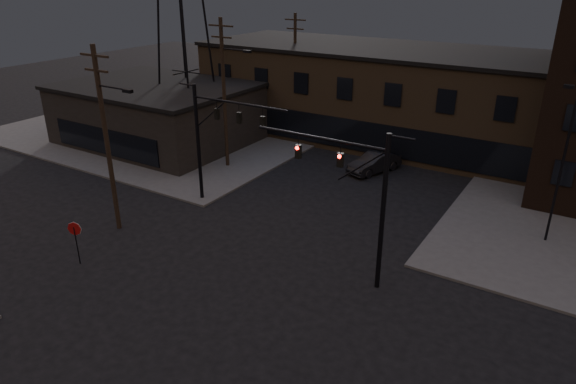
{
  "coord_description": "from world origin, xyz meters",
  "views": [
    {
      "loc": [
        14.28,
        -16.28,
        14.62
      ],
      "look_at": [
        0.66,
        5.4,
        3.5
      ],
      "focal_mm": 32.0,
      "sensor_mm": 36.0,
      "label": 1
    }
  ],
  "objects_px": {
    "traffic_signal_near": "(362,192)",
    "car_crossing": "(374,163)",
    "traffic_signal_far": "(212,133)",
    "stop_sign": "(75,233)"
  },
  "relations": [
    {
      "from": "stop_sign",
      "to": "car_crossing",
      "type": "xyz_separation_m",
      "value": [
        7.96,
        21.2,
        -1.08
      ]
    },
    {
      "from": "traffic_signal_near",
      "to": "car_crossing",
      "type": "bearing_deg",
      "value": 110.13
    },
    {
      "from": "traffic_signal_far",
      "to": "traffic_signal_near",
      "type": "bearing_deg",
      "value": -16.17
    },
    {
      "from": "traffic_signal_far",
      "to": "car_crossing",
      "type": "xyz_separation_m",
      "value": [
        6.68,
        11.21,
        -4.25
      ]
    },
    {
      "from": "traffic_signal_near",
      "to": "car_crossing",
      "type": "height_order",
      "value": "traffic_signal_near"
    },
    {
      "from": "traffic_signal_far",
      "to": "car_crossing",
      "type": "distance_m",
      "value": 13.73
    },
    {
      "from": "traffic_signal_near",
      "to": "stop_sign",
      "type": "height_order",
      "value": "traffic_signal_near"
    },
    {
      "from": "traffic_signal_near",
      "to": "traffic_signal_far",
      "type": "relative_size",
      "value": 1.0
    },
    {
      "from": "traffic_signal_near",
      "to": "stop_sign",
      "type": "xyz_separation_m",
      "value": [
        -13.36,
        -6.49,
        -3.09
      ]
    },
    {
      "from": "stop_sign",
      "to": "car_crossing",
      "type": "height_order",
      "value": "stop_sign"
    }
  ]
}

